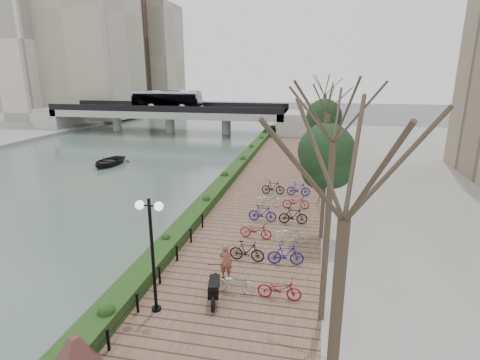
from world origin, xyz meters
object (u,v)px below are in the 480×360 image
(pedestrian, at_px, (226,261))
(boat, at_px, (108,161))
(motorcycle, at_px, (214,286))
(lamppost, at_px, (151,231))

(pedestrian, xyz_separation_m, boat, (-16.77, 19.08, -0.82))
(boat, bearing_deg, pedestrian, -44.07)
(motorcycle, height_order, boat, motorcycle)
(pedestrian, relative_size, boat, 0.37)
(motorcycle, bearing_deg, lamppost, -162.33)
(lamppost, relative_size, motorcycle, 2.42)
(pedestrian, bearing_deg, motorcycle, 90.32)
(pedestrian, bearing_deg, lamppost, 56.18)
(motorcycle, distance_m, pedestrian, 1.63)
(motorcycle, relative_size, pedestrian, 1.15)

